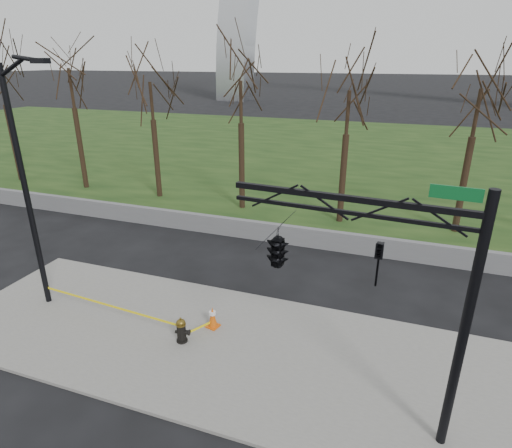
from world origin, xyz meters
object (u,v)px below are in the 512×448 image
(traffic_cone, at_px, (213,317))
(traffic_signal_mast, at_px, (310,253))
(fire_hydrant, at_px, (182,331))
(street_light, at_px, (27,176))

(traffic_cone, bearing_deg, traffic_signal_mast, -30.07)
(fire_hydrant, xyz_separation_m, street_light, (-5.37, 0.41, 4.21))
(fire_hydrant, relative_size, traffic_signal_mast, 0.14)
(fire_hydrant, bearing_deg, street_light, 167.52)
(fire_hydrant, height_order, traffic_cone, fire_hydrant)
(street_light, bearing_deg, traffic_cone, 17.96)
(traffic_signal_mast, bearing_deg, street_light, 175.71)
(street_light, relative_size, traffic_signal_mast, 1.37)
(fire_hydrant, distance_m, traffic_signal_mast, 5.51)
(traffic_cone, distance_m, traffic_signal_mast, 5.41)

